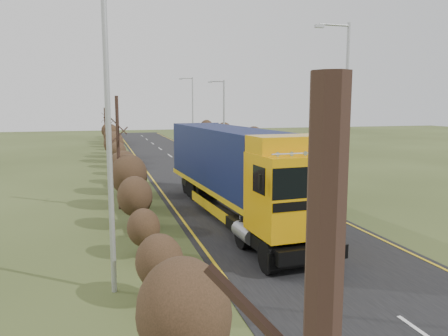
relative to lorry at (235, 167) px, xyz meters
name	(u,v)px	position (x,y,z in m)	size (l,w,h in m)	color
ground	(259,219)	(1.06, -0.60, -2.56)	(160.00, 160.00, 0.00)	#343F1B
road	(210,184)	(1.06, 9.40, -2.55)	(8.00, 120.00, 0.02)	black
layby	(249,163)	(7.56, 19.40, -2.55)	(6.00, 18.00, 0.02)	#2E2B29
lane_markings	(211,184)	(1.06, 9.09, -2.53)	(7.52, 116.00, 0.01)	gold
hedgerow	(125,169)	(-4.93, 7.29, -0.94)	(2.24, 102.04, 6.05)	black
lorry	(235,167)	(0.00, 0.00, 0.00)	(3.50, 16.34, 4.52)	black
car_red_hatchback	(250,160)	(6.43, 16.05, -1.86)	(1.65, 4.11, 1.40)	#AA0C08
car_blue_sedan	(238,153)	(7.21, 21.77, -1.89)	(1.43, 4.11, 1.35)	#0A143B
streetlight_near	(344,106)	(6.73, 1.36, 2.97)	(2.11, 0.20, 9.99)	#A2A4A8
streetlight_mid	(223,117)	(5.57, 21.75, 1.82)	(1.71, 0.18, 8.00)	#A2A4A8
streetlight_far	(192,108)	(6.42, 40.92, 2.63)	(2.00, 0.19, 9.42)	#A2A4A8
left_pole	(108,105)	(-6.12, -7.37, 3.01)	(0.16, 0.16, 11.14)	#A2A4A8
speed_sign	(245,152)	(5.77, 15.39, -1.05)	(0.60, 0.10, 2.19)	#A2A4A8
warning_board	(214,148)	(5.37, 24.36, -1.49)	(0.68, 0.11, 1.78)	#A2A4A8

